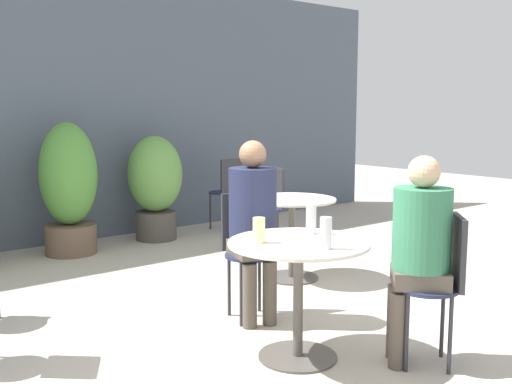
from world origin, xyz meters
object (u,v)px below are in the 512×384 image
at_px(seated_person_1, 254,215).
at_px(beer_glass_2, 259,230).
at_px(potted_plant_2, 155,183).
at_px(bistro_chair_1, 246,242).
at_px(bistro_chair_0, 442,275).
at_px(beer_glass_0, 326,233).
at_px(bistro_chair_2, 228,187).
at_px(potted_plant_1, 69,186).
at_px(seated_person_0, 419,242).
at_px(cafe_table_near, 298,270).
at_px(bistro_chair_4, 271,202).
at_px(beer_glass_1, 311,219).
at_px(cafe_table_far, 292,220).

xyz_separation_m(seated_person_1, beer_glass_2, (-0.39, -0.54, 0.03)).
bearing_deg(potted_plant_2, seated_person_1, -105.96).
relative_size(bistro_chair_1, beer_glass_2, 5.97).
distance_m(bistro_chair_0, beer_glass_0, 0.74).
xyz_separation_m(bistro_chair_2, beer_glass_0, (-1.95, -3.59, 0.26)).
relative_size(bistro_chair_0, potted_plant_1, 0.65).
distance_m(bistro_chair_0, potted_plant_2, 4.08).
relative_size(seated_person_1, beer_glass_0, 7.04).
bearing_deg(seated_person_0, beer_glass_2, -86.25).
relative_size(cafe_table_near, seated_person_1, 0.66).
bearing_deg(bistro_chair_2, seated_person_0, 68.68).
distance_m(potted_plant_1, potted_plant_2, 1.03).
relative_size(bistro_chair_4, beer_glass_1, 4.66).
relative_size(seated_person_1, beer_glass_1, 6.70).
xyz_separation_m(cafe_table_far, bistro_chair_2, (0.81, 2.06, 0.02)).
relative_size(cafe_table_far, potted_plant_2, 0.64).
xyz_separation_m(cafe_table_near, bistro_chair_0, (0.57, -0.59, -0.00)).
xyz_separation_m(seated_person_1, potted_plant_2, (0.80, 2.80, -0.10)).
relative_size(cafe_table_far, beer_glass_0, 4.22).
xyz_separation_m(beer_glass_0, potted_plant_1, (-0.03, 3.64, -0.10)).
xyz_separation_m(bistro_chair_2, potted_plant_1, (-1.97, 0.05, 0.16)).
xyz_separation_m(beer_glass_1, potted_plant_2, (0.78, 3.35, -0.16)).
height_order(seated_person_0, seated_person_1, seated_person_1).
bearing_deg(beer_glass_2, beer_glass_1, -1.34).
distance_m(cafe_table_near, bistro_chair_2, 3.87).
bearing_deg(beer_glass_2, bistro_chair_0, -42.63).
bearing_deg(bistro_chair_2, bistro_chair_4, 73.75).
bearing_deg(bistro_chair_1, cafe_table_near, -90.00).
height_order(beer_glass_0, beer_glass_1, beer_glass_1).
bearing_deg(beer_glass_1, bistro_chair_4, 55.59).
relative_size(beer_glass_0, beer_glass_1, 0.95).
xyz_separation_m(bistro_chair_4, seated_person_1, (-1.40, -1.47, 0.22)).
distance_m(cafe_table_far, beer_glass_0, 1.93).
xyz_separation_m(seated_person_0, potted_plant_1, (-0.52, 3.89, -0.03)).
relative_size(bistro_chair_2, bistro_chair_4, 1.00).
bearing_deg(potted_plant_1, cafe_table_near, -89.28).
height_order(bistro_chair_0, beer_glass_2, bistro_chair_0).
relative_size(bistro_chair_1, potted_plant_1, 0.65).
distance_m(cafe_table_far, beer_glass_1, 1.52).
distance_m(seated_person_1, potted_plant_1, 2.75).
bearing_deg(potted_plant_1, beer_glass_0, -89.58).
bearing_deg(beer_glass_1, potted_plant_2, 76.87).
bearing_deg(beer_glass_0, bistro_chair_0, -31.15).
relative_size(bistro_chair_1, bistro_chair_2, 1.00).
bearing_deg(bistro_chair_4, bistro_chair_2, -172.68).
height_order(cafe_table_near, bistro_chair_2, bistro_chair_2).
bearing_deg(cafe_table_far, potted_plant_2, 93.53).
relative_size(bistro_chair_0, seated_person_0, 0.72).
height_order(seated_person_1, potted_plant_2, seated_person_1).
xyz_separation_m(cafe_table_far, bistro_chair_1, (-0.90, -0.50, 0.02)).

